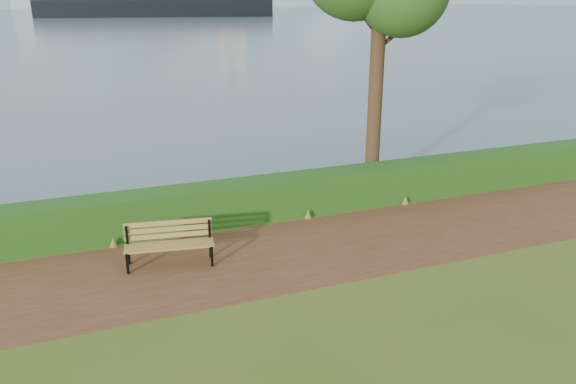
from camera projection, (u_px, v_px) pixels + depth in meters
name	position (u px, v px, depth m)	size (l,w,h in m)	color
ground	(277.00, 261.00, 12.03)	(140.00, 140.00, 0.00)	#48631C
path	(273.00, 256.00, 12.29)	(40.00, 3.40, 0.01)	#51311B
hedge	(242.00, 201.00, 14.15)	(32.00, 0.85, 1.00)	#1C4B15
water	(68.00, 11.00, 240.90)	(700.00, 510.00, 0.00)	#455C6F
bench	(169.00, 241.00, 11.77)	(1.89, 0.83, 0.92)	black
cargo_ship	(165.00, 6.00, 165.09)	(68.08, 21.97, 20.42)	black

